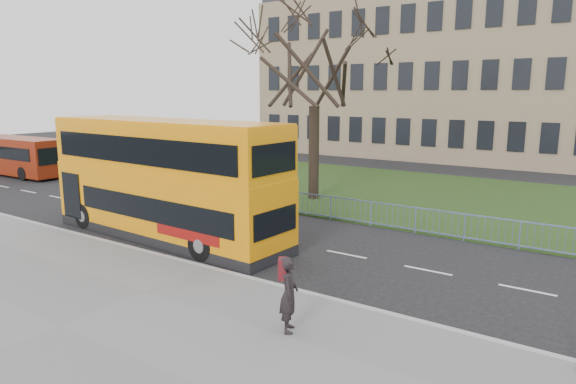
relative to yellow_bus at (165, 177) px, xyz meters
name	(u,v)px	position (x,y,z in m)	size (l,w,h in m)	color
ground	(237,258)	(3.96, -0.39, -2.48)	(120.00, 120.00, 0.00)	black
pavement	(61,327)	(3.96, -7.14, -2.42)	(80.00, 10.50, 0.12)	slate
kerb	(207,268)	(3.96, -1.94, -2.41)	(80.00, 0.20, 0.14)	#9C9C9F
grass_verge	(396,192)	(3.96, 13.91, -2.44)	(80.00, 15.40, 0.08)	#233814
guard_railing	(331,208)	(3.96, 6.21, -1.93)	(40.00, 0.12, 1.10)	#6B86BF
bare_tree	(314,88)	(0.96, 9.61, 3.47)	(8.23, 8.23, 11.75)	black
civic_building	(436,78)	(-1.04, 34.61, 4.52)	(30.00, 15.00, 14.00)	#8C7158
yellow_bus	(165,177)	(0.00, 0.00, 0.00)	(11.15, 3.14, 4.63)	orange
red_bus	(10,154)	(-21.23, 4.96, -1.07)	(10.10, 2.59, 2.65)	maroon
pedestrian	(289,294)	(8.76, -4.21, -1.44)	(0.67, 0.44, 1.84)	black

